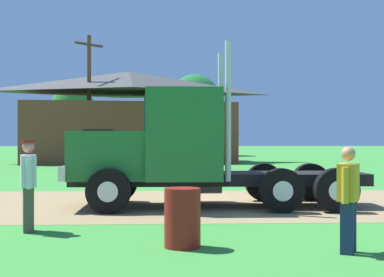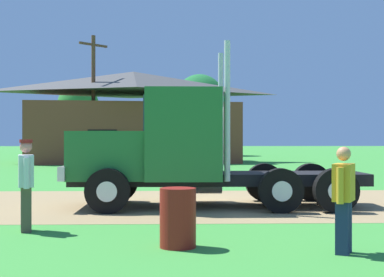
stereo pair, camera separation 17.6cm
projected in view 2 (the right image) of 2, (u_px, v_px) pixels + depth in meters
The scene contains 10 objects.
ground_plane at pixel (198, 204), 14.42m from camera, with size 200.00×200.00×0.00m, color #3A8D36.
dirt_track at pixel (198, 203), 14.42m from camera, with size 120.00×6.86×0.01m, color #957B52.
truck_foreground_white at pixel (177, 152), 13.75m from camera, with size 7.26×2.76×3.90m.
visitor_standing_near at pixel (26, 181), 10.13m from camera, with size 0.38×0.66×1.66m.
visitor_by_barrel at pixel (344, 196), 8.19m from camera, with size 0.43×0.57×1.56m.
steel_barrel at pixel (178, 218), 8.65m from camera, with size 0.56×0.56×0.91m, color maroon.
shed_building at pixel (133, 119), 38.50m from camera, with size 15.17×8.54×6.22m.
utility_pole_far at pixel (93, 96), 36.30m from camera, with size 1.63×1.68×8.30m.
tree_mid at pixel (78, 106), 53.59m from camera, with size 3.92×3.92×6.88m.
tree_right at pixel (200, 104), 53.63m from camera, with size 5.08×5.08×7.75m.
Camera 2 is at (-0.63, -14.41, 1.69)m, focal length 52.68 mm.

